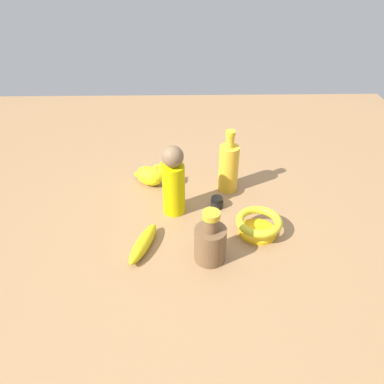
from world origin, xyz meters
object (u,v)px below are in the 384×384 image
object	(u,v)px
cat_figurine	(152,174)
bowl	(259,224)
bottle_tall	(229,167)
bottle_short	(210,241)
nail_polish_jar	(217,202)
banana	(143,243)
person_figure_adult	(174,181)

from	to	relation	value
cat_figurine	bowl	xyz separation A→B (m)	(0.26, 0.33, -0.01)
bottle_tall	bowl	distance (m)	0.25
bottle_short	nail_polish_jar	size ratio (longest dim) A/B	3.90
bottle_tall	cat_figurine	size ratio (longest dim) A/B	1.73
bottle_tall	cat_figurine	world-z (taller)	bottle_tall
cat_figurine	bottle_short	distance (m)	0.41
banana	bowl	xyz separation A→B (m)	(-0.06, 0.33, 0.01)
bottle_short	person_figure_adult	world-z (taller)	person_figure_adult
bowl	person_figure_adult	distance (m)	0.28
banana	bottle_short	xyz separation A→B (m)	(0.04, 0.19, 0.04)
banana	cat_figurine	distance (m)	0.33
bottle_short	nail_polish_jar	xyz separation A→B (m)	(-0.23, 0.04, -0.04)
nail_polish_jar	person_figure_adult	xyz separation A→B (m)	(0.02, -0.14, 0.10)
bowl	bottle_short	world-z (taller)	bottle_short
cat_figurine	bowl	world-z (taller)	cat_figurine
bottle_tall	bottle_short	bearing A→B (deg)	-13.28
cat_figurine	person_figure_adult	bearing A→B (deg)	27.71
cat_figurine	person_figure_adult	size ratio (longest dim) A/B	0.55
person_figure_adult	bowl	bearing A→B (deg)	65.83
banana	bottle_tall	bearing A→B (deg)	-23.09
bottle_short	nail_polish_jar	bearing A→B (deg)	171.23
banana	nail_polish_jar	bearing A→B (deg)	-30.41
bottle_tall	person_figure_adult	distance (m)	0.22
banana	person_figure_adult	distance (m)	0.21
bottle_tall	cat_figurine	distance (m)	0.26
bottle_tall	person_figure_adult	world-z (taller)	person_figure_adult
banana	nail_polish_jar	xyz separation A→B (m)	(-0.19, 0.22, -0.00)
banana	cat_figurine	world-z (taller)	cat_figurine
bottle_tall	person_figure_adult	size ratio (longest dim) A/B	0.94
banana	bottle_short	size ratio (longest dim) A/B	1.06
bottle_tall	nail_polish_jar	size ratio (longest dim) A/B	5.36
nail_polish_jar	person_figure_adult	world-z (taller)	person_figure_adult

